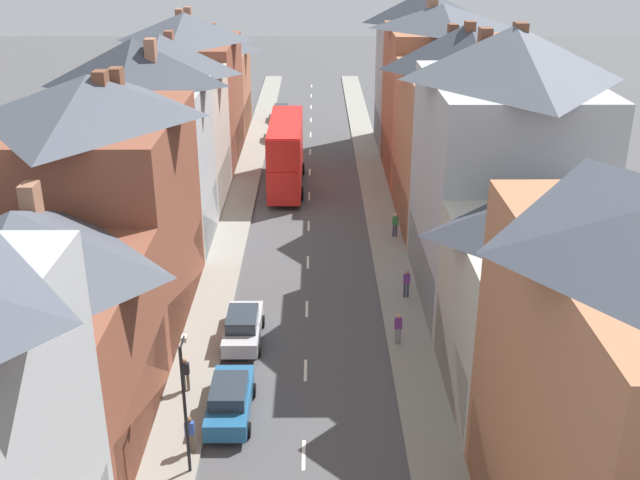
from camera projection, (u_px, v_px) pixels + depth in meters
name	position (u px, v px, depth m)	size (l,w,h in m)	color
pavement_left	(237.00, 215.00, 52.98)	(2.20, 104.00, 0.14)	gray
pavement_right	(381.00, 214.00, 53.04)	(2.20, 104.00, 0.14)	gray
centre_line_dashes	(309.00, 226.00, 51.19)	(0.14, 97.80, 0.01)	silver
terrace_row_left	(122.00, 183.00, 41.11)	(8.00, 77.86, 13.56)	#ADB2B7
terrace_row_right	(497.00, 181.00, 39.88)	(8.00, 71.65, 14.67)	#935138
double_decker_bus_lead	(286.00, 152.00, 57.64)	(2.74, 10.80, 5.30)	red
car_near_blue	(278.00, 131.00, 71.29)	(1.90, 3.92, 1.68)	silver
car_parked_right_a	(243.00, 326.00, 36.73)	(1.90, 4.50, 1.63)	#B7BABF
car_mid_black	(281.00, 112.00, 78.51)	(1.90, 4.58, 1.59)	maroon
car_parked_left_b	(230.00, 399.00, 31.06)	(1.90, 4.46, 1.67)	#236093
pedestrian_near_right	(190.00, 433.00, 28.73)	(0.36, 0.22, 1.61)	brown
pedestrian_mid_left	(185.00, 373.00, 32.56)	(0.36, 0.22, 1.61)	brown
pedestrian_mid_right	(398.00, 327.00, 36.24)	(0.36, 0.22, 1.61)	gray
pedestrian_far_left	(407.00, 282.00, 40.79)	(0.36, 0.22, 1.61)	#3D4256
pedestrian_far_right	(395.00, 224.00, 48.75)	(0.36, 0.22, 1.61)	#3D4256
street_lamp	(185.00, 399.00, 26.99)	(0.20, 1.12, 5.50)	black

